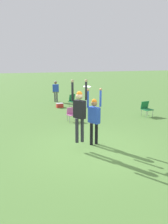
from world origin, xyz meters
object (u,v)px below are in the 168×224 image
person_jumping (79,109)px  camping_chair_1 (146,108)px  camping_chair_2 (73,100)px  person_defending (94,115)px  camping_chair_0 (71,113)px  frisbee (87,87)px  cooler_box (60,105)px  person_spectator_near (56,89)px

person_jumping → camping_chair_1: 6.48m
camping_chair_2 → person_jumping: bearing=46.1°
person_defending → camping_chair_0: person_defending is taller
person_jumping → person_defending: (0.72, 0.33, -0.35)m
person_jumping → person_defending: 0.86m
frisbee → camping_chair_1: size_ratio=0.32×
person_jumping → camping_chair_0: bearing=-39.1°
camping_chair_2 → camping_chair_0: bearing=43.2°
frisbee → camping_chair_2: frisbee is taller
cooler_box → person_jumping: bearing=-100.4°
camping_chair_0 → cooler_box: (0.41, 3.81, -0.29)m
camping_chair_2 → person_spectator_near: (-0.59, 2.42, 0.51)m
camping_chair_1 → cooler_box: (-4.04, 4.40, -0.36)m
person_defending → camping_chair_0: size_ratio=2.95×
camping_chair_0 → cooler_box: bearing=-107.4°
person_jumping → cooler_box: person_jumping is taller
camping_chair_2 → cooler_box: camping_chair_2 is taller
person_defending → camping_chair_1: 5.65m
camping_chair_0 → person_spectator_near: (0.75, 6.09, 0.57)m
frisbee → camping_chair_0: bearing=79.9°
person_defending → camping_chair_2: bearing=142.6°
person_defending → camping_chair_2: 7.47m
person_defending → camping_chair_0: bearing=150.6°
person_jumping → frisbee: person_jumping is taller
camping_chair_0 → cooler_box: 3.84m
cooler_box → person_spectator_near: bearing=81.6°
person_jumping → frisbee: bearing=-99.1°
person_defending → camping_chair_0: 3.68m
camping_chair_1 → person_spectator_near: (-3.71, 6.69, 0.50)m
frisbee → person_spectator_near: bearing=81.8°
person_jumping → camping_chair_2: size_ratio=2.55×
person_defending → cooler_box: (0.70, 7.40, -1.02)m
camping_chair_0 → cooler_box: camping_chair_0 is taller
camping_chair_0 → frisbee: bearing=68.8°
person_spectator_near → cooler_box: person_spectator_near is taller
person_spectator_near → cooler_box: (-0.34, -2.29, -0.86)m
camping_chair_0 → camping_chair_1: camping_chair_1 is taller
person_spectator_near → camping_chair_0: bearing=-88.9°
frisbee → camping_chair_0: 4.31m
camping_chair_0 → person_spectator_near: 6.17m
person_defending → camping_chair_1: size_ratio=2.49×
person_spectator_near → person_jumping: bearing=-91.9°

